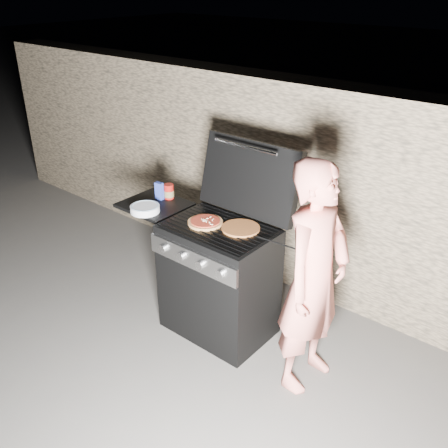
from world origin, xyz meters
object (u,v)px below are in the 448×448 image
Objects in this scene: pizza_topped at (205,222)px; person at (314,279)px; gas_grill at (195,269)px; sauce_jar at (169,191)px.

pizza_topped is 0.93m from person.
person is (1.06, -0.01, 0.35)m from gas_grill.
pizza_topped is 0.57m from sauce_jar.
pizza_topped is (0.14, -0.02, 0.47)m from gas_grill.
gas_grill is 11.07× the size of sauce_jar.
sauce_jar is at bearing 85.86° from person.
gas_grill is at bearing -20.20° from sauce_jar.
person is at bearing -6.27° from sauce_jar.
sauce_jar is (-0.40, 0.15, 0.51)m from gas_grill.
pizza_topped is at bearing -8.40° from gas_grill.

